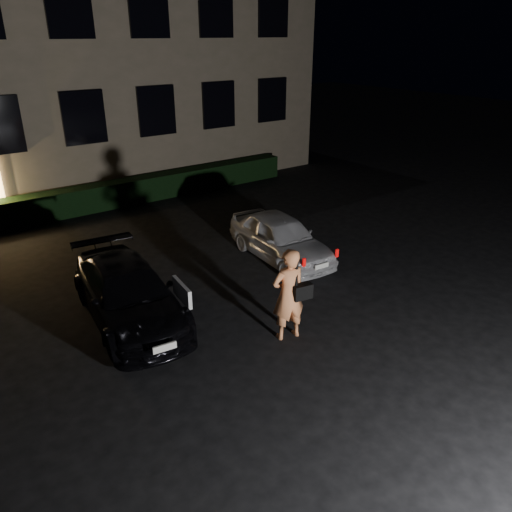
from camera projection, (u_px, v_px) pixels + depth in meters
ground at (304, 353)px, 9.43m from camera, size 80.00×80.00×0.00m
building at (34, 18)px, 17.95m from camera, size 20.00×8.11×12.00m
hedge at (99, 197)px, 16.95m from camera, size 15.00×0.70×0.85m
sedan at (128, 293)px, 10.34m from camera, size 2.13×4.28×1.19m
hatch at (281, 237)px, 13.15m from camera, size 1.68×3.61×1.20m
man at (289, 294)px, 9.56m from camera, size 0.80×0.58×1.90m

